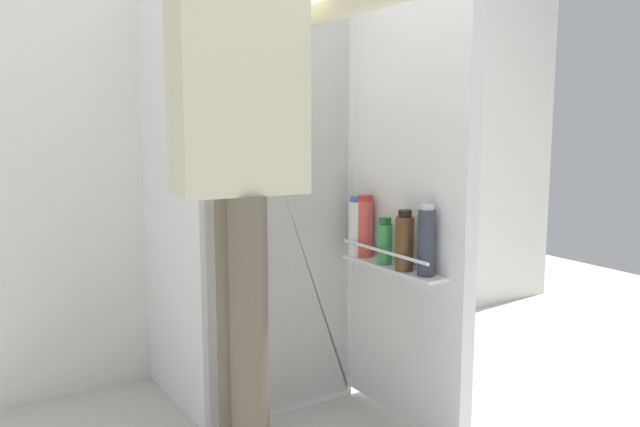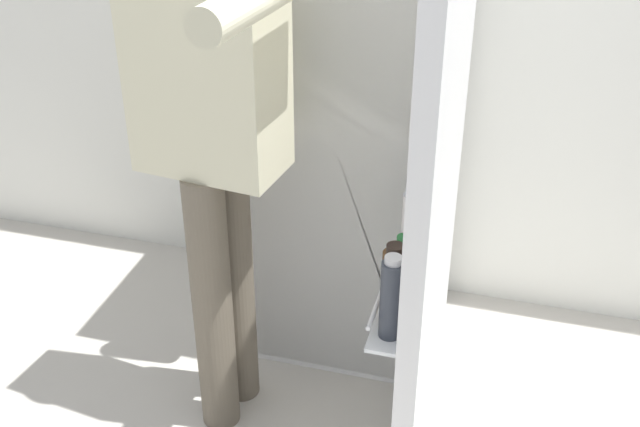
% 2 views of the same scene
% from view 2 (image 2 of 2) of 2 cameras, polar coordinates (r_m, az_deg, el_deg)
% --- Properties ---
extents(ground_plane, '(6.29, 6.29, 0.00)m').
position_cam_2_polar(ground_plane, '(2.67, -0.61, -14.63)').
color(ground_plane, '#B7B2A8').
extents(refrigerator, '(0.69, 1.21, 1.75)m').
position_cam_2_polar(refrigerator, '(2.57, 3.02, 7.07)').
color(refrigerator, white).
rests_on(refrigerator, ground_plane).
extents(person, '(0.55, 0.76, 1.77)m').
position_cam_2_polar(person, '(2.15, -7.60, 7.62)').
color(person, '#665B4C').
rests_on(person, ground_plane).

